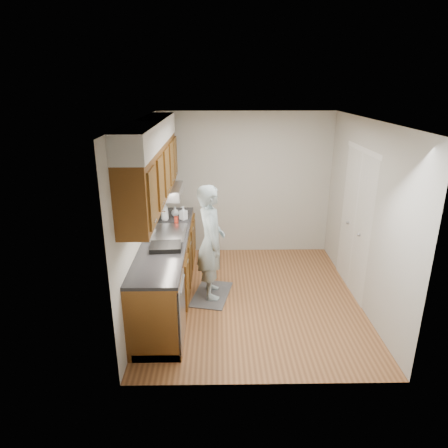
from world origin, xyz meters
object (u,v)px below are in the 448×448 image
Objects in this scene: soap_bottle_b at (183,213)px; soap_bottle_a at (165,211)px; person at (211,235)px; soda_can at (176,220)px; dish_rack at (166,247)px; soap_bottle_c at (175,211)px.

soap_bottle_a is at bearing -173.80° from soap_bottle_b.
person is at bearing -57.59° from soap_bottle_b.
dish_rack is (-0.04, -0.96, -0.03)m from soda_can.
person is 1.03m from soap_bottle_c.
dish_rack is (-0.13, -1.16, -0.08)m from soap_bottle_b.
soda_can is 0.96m from dish_rack.
soap_bottle_a is at bearing 93.25° from dish_rack.
dish_rack is (-0.57, -0.48, 0.02)m from person.
soap_bottle_c is at bearing 86.28° from dish_rack.
soda_can is at bearing -41.68° from soap_bottle_a.
dish_rack is at bearing 123.95° from person.
dish_rack is at bearing -92.56° from soda_can.
person reaches higher than soap_bottle_a.
person reaches higher than soap_bottle_c.
soap_bottle_b is (-0.43, 0.68, 0.10)m from person.
soap_bottle_b reaches higher than soda_can.
person is 16.24× the size of soda_can.
soap_bottle_b is at bearing 6.20° from soap_bottle_a.
soda_can is at bearing 83.28° from dish_rack.
person is 0.82m from soap_bottle_b.
soap_bottle_b reaches higher than dish_rack.
person is at bearing -55.57° from soap_bottle_c.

